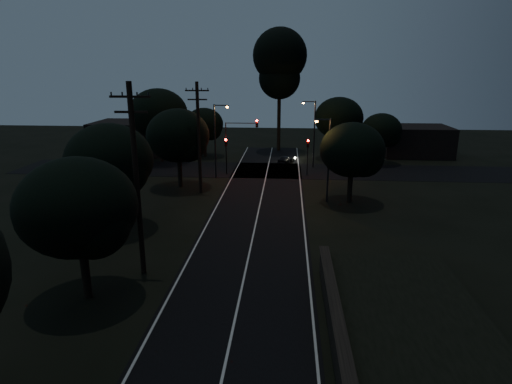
{
  "coord_description": "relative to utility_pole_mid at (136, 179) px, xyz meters",
  "views": [
    {
      "loc": [
        2.36,
        -7.46,
        11.62
      ],
      "look_at": [
        0.0,
        24.0,
        2.5
      ],
      "focal_mm": 30.0,
      "sensor_mm": 36.0,
      "label": 1
    }
  ],
  "objects": [
    {
      "name": "road_surface",
      "position": [
        6.0,
        16.12,
        -5.73
      ],
      "size": [
        60.0,
        70.0,
        0.03
      ],
      "color": "black",
      "rests_on": "ground"
    },
    {
      "name": "utility_pole_mid",
      "position": [
        0.0,
        0.0,
        0.0
      ],
      "size": [
        2.2,
        0.3,
        11.0
      ],
      "color": "black",
      "rests_on": "ground"
    },
    {
      "name": "utility_pole_far",
      "position": [
        0.0,
        17.0,
        -0.25
      ],
      "size": [
        2.2,
        0.3,
        10.5
      ],
      "color": "black",
      "rests_on": "ground"
    },
    {
      "name": "tree_left_b",
      "position": [
        -1.79,
        -3.12,
        -0.86
      ],
      "size": [
        5.91,
        5.91,
        7.52
      ],
      "color": "black",
      "rests_on": "ground"
    },
    {
      "name": "tree_left_c",
      "position": [
        -4.28,
        6.87,
        -0.61
      ],
      "size": [
        6.27,
        6.27,
        7.93
      ],
      "color": "black",
      "rests_on": "ground"
    },
    {
      "name": "tree_left_d",
      "position": [
        -2.28,
        18.87,
        -0.62
      ],
      "size": [
        6.23,
        6.23,
        7.91
      ],
      "color": "black",
      "rests_on": "ground"
    },
    {
      "name": "tree_far_nw",
      "position": [
        -2.82,
        34.9,
        -1.48
      ],
      "size": [
        5.19,
        5.19,
        6.58
      ],
      "color": "black",
      "rests_on": "ground"
    },
    {
      "name": "tree_far_w",
      "position": [
        -7.74,
        30.85,
        0.31
      ],
      "size": [
        7.29,
        7.29,
        9.3
      ],
      "color": "black",
      "rests_on": "ground"
    },
    {
      "name": "tree_far_ne",
      "position": [
        15.23,
        34.87,
        -0.5
      ],
      "size": [
        6.41,
        6.41,
        8.1
      ],
      "color": "black",
      "rests_on": "ground"
    },
    {
      "name": "tree_far_e",
      "position": [
        20.18,
        31.9,
        -1.64
      ],
      "size": [
        4.99,
        4.99,
        6.33
      ],
      "color": "black",
      "rests_on": "ground"
    },
    {
      "name": "tree_right_a",
      "position": [
        14.2,
        14.89,
        -1.07
      ],
      "size": [
        5.66,
        5.66,
        7.19
      ],
      "color": "black",
      "rests_on": "ground"
    },
    {
      "name": "tall_pine",
      "position": [
        7.0,
        40.0,
        6.66
      ],
      "size": [
        7.56,
        7.56,
        17.19
      ],
      "color": "black",
      "rests_on": "ground"
    },
    {
      "name": "building_left",
      "position": [
        -14.0,
        37.0,
        -3.54
      ],
      "size": [
        10.0,
        8.0,
        4.4
      ],
      "primitive_type": "cube",
      "color": "black",
      "rests_on": "ground"
    },
    {
      "name": "building_right",
      "position": [
        26.0,
        38.0,
        -3.74
      ],
      "size": [
        9.0,
        7.0,
        4.0
      ],
      "primitive_type": "cube",
      "color": "black",
      "rests_on": "ground"
    },
    {
      "name": "signal_left",
      "position": [
        1.4,
        24.99,
        -2.9
      ],
      "size": [
        0.28,
        0.35,
        4.1
      ],
      "color": "black",
      "rests_on": "ground"
    },
    {
      "name": "signal_right",
      "position": [
        10.6,
        24.99,
        -2.9
      ],
      "size": [
        0.28,
        0.35,
        4.1
      ],
      "color": "black",
      "rests_on": "ground"
    },
    {
      "name": "signal_mast",
      "position": [
        3.09,
        24.99,
        -1.4
      ],
      "size": [
        3.7,
        0.35,
        6.25
      ],
      "color": "black",
      "rests_on": "ground"
    },
    {
      "name": "streetlight_a",
      "position": [
        0.69,
        23.0,
        -1.1
      ],
      "size": [
        1.66,
        0.26,
        8.0
      ],
      "color": "black",
      "rests_on": "ground"
    },
    {
      "name": "streetlight_b",
      "position": [
        11.31,
        29.0,
        -1.1
      ],
      "size": [
        1.66,
        0.26,
        8.0
      ],
      "color": "black",
      "rests_on": "ground"
    },
    {
      "name": "streetlight_c",
      "position": [
        11.83,
        15.0,
        -1.39
      ],
      "size": [
        1.46,
        0.26,
        7.5
      ],
      "color": "black",
      "rests_on": "ground"
    },
    {
      "name": "car",
      "position": [
        8.18,
        31.0,
        -5.23
      ],
      "size": [
        2.35,
        3.22,
        1.02
      ],
      "primitive_type": "imported",
      "rotation": [
        0.0,
        0.0,
        2.71
      ],
      "color": "black",
      "rests_on": "ground"
    }
  ]
}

